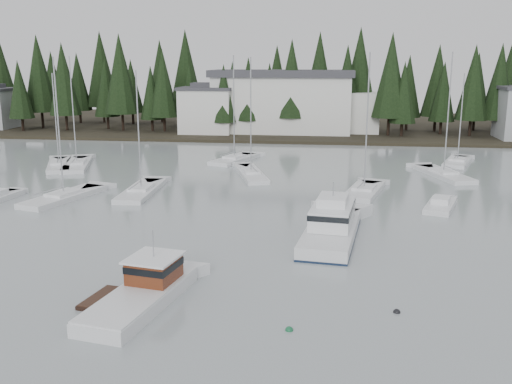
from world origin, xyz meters
The scene contains 18 objects.
far_shore_land centered at (0.00, 97.00, 0.00)m, with size 240.00×54.00×1.00m, color black.
conifer_treeline centered at (0.00, 86.00, 0.00)m, with size 200.00×22.00×20.00m, color black, non-canonical shape.
house_west centered at (-18.00, 79.00, 4.65)m, with size 9.54×7.42×8.75m.
harbor_inn centered at (-2.96, 82.34, 5.78)m, with size 29.50×11.50×10.90m.
lobster_boat_brown centered at (-6.29, 8.14, 0.49)m, with size 5.48×9.16×4.34m.
cabin_cruiser_center centered at (4.02, 21.37, 0.74)m, with size 4.88×11.77×4.91m.
sailboat_0 centered at (7.24, 36.66, 0.08)m, with size 4.84×8.89×14.37m.
sailboat_1 centered at (16.81, 46.67, 0.08)m, with size 5.78×10.42×14.52m.
sailboat_2 centered at (-5.27, 44.01, 0.08)m, with size 5.54×10.86×13.97m.
sailboat_3 centered at (-14.99, 33.83, 0.06)m, with size 3.21×10.19×12.69m.
sailboat_7 centered at (20.11, 55.29, 0.07)m, with size 5.23×8.59×12.03m.
sailboat_8 centered at (-27.82, 47.00, 0.07)m, with size 5.93×10.96×14.10m.
sailboat_10 centered at (-8.82, 53.46, 0.08)m, with size 5.73×9.26×14.23m.
sailboat_12 centered at (-21.56, 30.39, 0.07)m, with size 5.27×10.07×13.91m.
sailboat_13 centered at (-29.91, 46.47, 0.06)m, with size 6.48×10.24×12.09m.
runabout_1 centered at (13.77, 31.50, 0.13)m, with size 3.95×6.41×1.42m.
mooring_buoy_green centered at (1.99, 5.88, 0.00)m, with size 0.41×0.41×0.41m, color #145933.
mooring_buoy_dark centered at (7.50, 8.67, 0.00)m, with size 0.39×0.39×0.39m, color black.
Camera 1 is at (3.74, -20.04, 13.04)m, focal length 40.00 mm.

